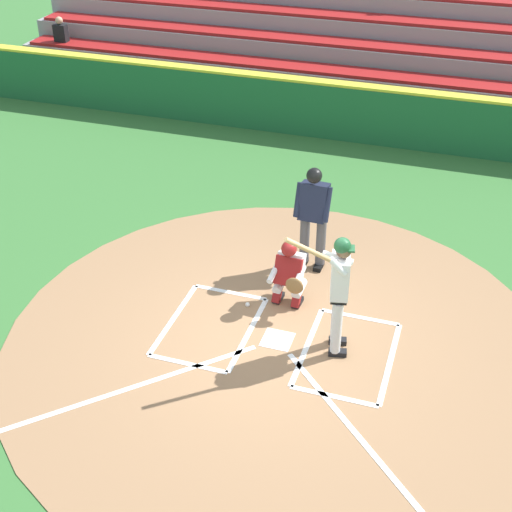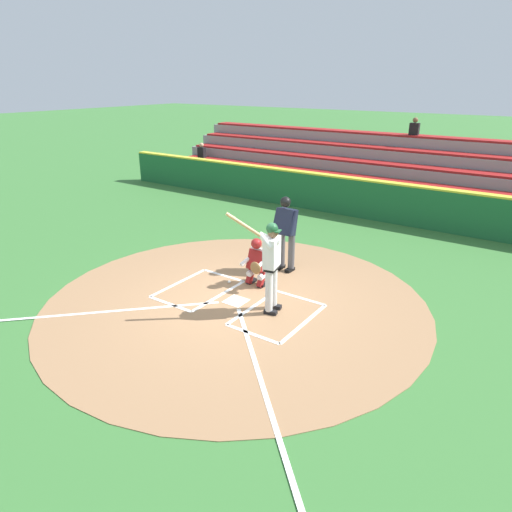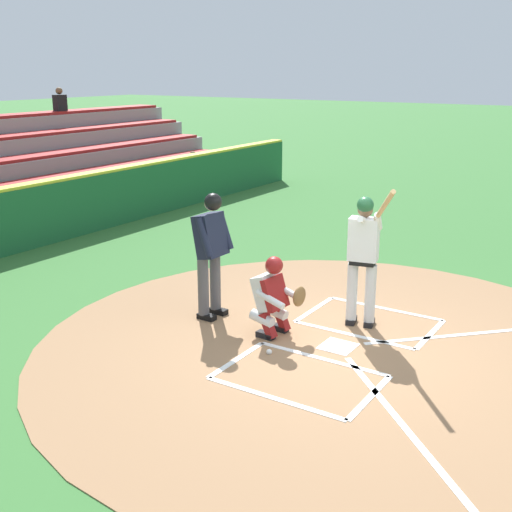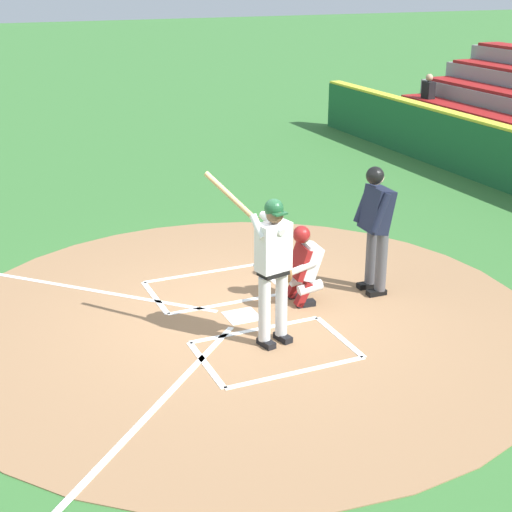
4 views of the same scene
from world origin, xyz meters
name	(u,v)px [view 4 (image 4 of 4)]	position (x,y,z in m)	size (l,w,h in m)	color
ground_plane	(242,317)	(0.00, 0.00, 0.00)	(120.00, 120.00, 0.00)	#387033
dirt_circle	(242,316)	(0.00, 0.00, 0.01)	(8.00, 8.00, 0.01)	#99704C
home_plate_and_chalk	(180,328)	(0.00, 0.88, 0.01)	(7.93, 4.91, 0.01)	white
batter	(272,261)	(-0.83, -0.05, 1.10)	(0.85, 0.87, 2.13)	silver
catcher	(302,263)	(0.10, -0.94, 0.59)	(0.59, 0.64, 1.13)	black
plate_umpire	(376,221)	(0.02, -2.04, 1.08)	(0.59, 0.42, 1.86)	#4C4C51
baseball	(265,288)	(0.68, -0.65, 0.04)	(0.07, 0.07, 0.07)	white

